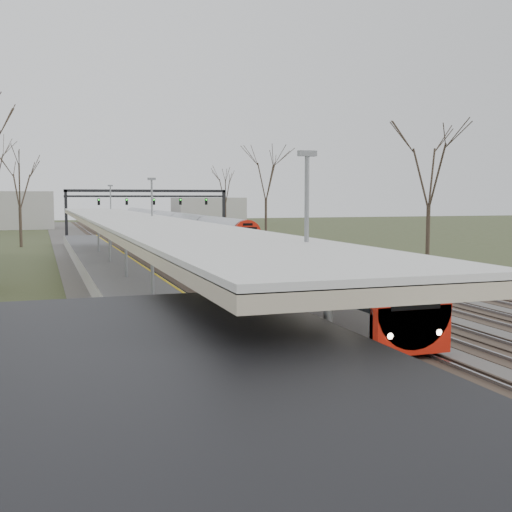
{
  "coord_description": "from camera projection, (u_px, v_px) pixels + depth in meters",
  "views": [
    {
      "loc": [
        -13.14,
        1.29,
        5.07
      ],
      "look_at": [
        -2.45,
        32.98,
        2.0
      ],
      "focal_mm": 45.0,
      "sensor_mm": 36.0,
      "label": 1
    }
  ],
  "objects": [
    {
      "name": "train_far",
      "position": [
        168.0,
        222.0,
        92.73
      ],
      "size": [
        2.62,
        75.21,
        3.05
      ],
      "color": "#989BA2",
      "rests_on": "ground"
    },
    {
      "name": "train_near",
      "position": [
        157.0,
        235.0,
        61.66
      ],
      "size": [
        2.62,
        90.21,
        3.05
      ],
      "color": "#989BA2",
      "rests_on": "ground"
    },
    {
      "name": "platform",
      "position": [
        119.0,
        279.0,
        35.88
      ],
      "size": [
        3.5,
        69.0,
        1.0
      ],
      "primitive_type": "cube",
      "color": "#9E9B93",
      "rests_on": "ground"
    },
    {
      "name": "canopy",
      "position": [
        128.0,
        221.0,
        31.31
      ],
      "size": [
        4.1,
        50.0,
        3.11
      ],
      "color": "slate",
      "rests_on": "platform"
    },
    {
      "name": "track_bed",
      "position": [
        204.0,
        255.0,
        55.4
      ],
      "size": [
        24.0,
        160.0,
        0.22
      ],
      "color": "#474442",
      "rests_on": "ground"
    },
    {
      "name": "signal_gantry",
      "position": [
        148.0,
        198.0,
        83.26
      ],
      "size": [
        21.0,
        0.59,
        6.08
      ],
      "color": "black",
      "rests_on": "ground"
    },
    {
      "name": "tree_east_far",
      "position": [
        430.0,
        167.0,
        46.85
      ],
      "size": [
        5.0,
        5.0,
        10.3
      ],
      "color": "#2D231C",
      "rests_on": "ground"
    }
  ]
}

